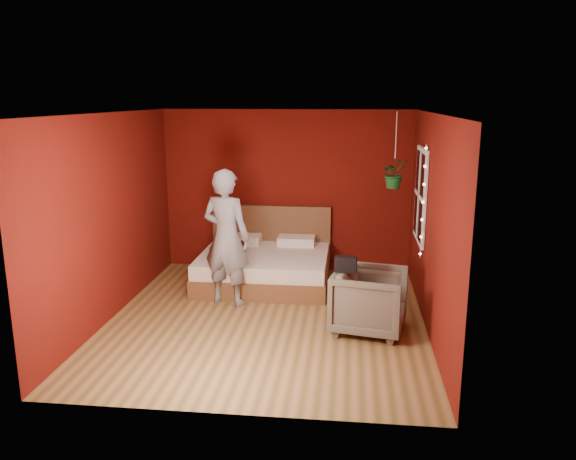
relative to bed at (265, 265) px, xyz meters
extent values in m
plane|color=olive|center=(0.24, -1.47, -0.28)|extent=(4.50, 4.50, 0.00)
cube|color=#620F0A|center=(0.24, 0.79, 1.02)|extent=(4.00, 0.02, 2.60)
cube|color=#620F0A|center=(0.24, -3.73, 1.02)|extent=(4.00, 0.02, 2.60)
cube|color=#620F0A|center=(-1.77, -1.47, 1.02)|extent=(0.02, 4.50, 2.60)
cube|color=#620F0A|center=(2.25, -1.47, 1.02)|extent=(0.02, 4.50, 2.60)
cube|color=white|center=(0.24, -1.47, 2.33)|extent=(4.00, 4.50, 0.02)
cube|color=white|center=(2.21, -0.57, 1.22)|extent=(0.04, 0.97, 1.27)
cube|color=black|center=(2.20, -0.57, 1.22)|extent=(0.02, 0.85, 1.15)
cube|color=white|center=(2.19, -0.57, 1.22)|extent=(0.03, 0.05, 1.15)
cube|color=white|center=(2.19, -0.57, 1.22)|extent=(0.03, 0.85, 0.05)
cylinder|color=silver|center=(2.18, -1.09, 1.22)|extent=(0.01, 0.01, 1.45)
sphere|color=#FFF2CC|center=(2.18, -1.09, 0.55)|extent=(0.04, 0.04, 0.04)
sphere|color=#FFF2CC|center=(2.18, -1.09, 0.77)|extent=(0.04, 0.04, 0.04)
sphere|color=#FFF2CC|center=(2.18, -1.09, 1.00)|extent=(0.04, 0.04, 0.04)
sphere|color=#FFF2CC|center=(2.18, -1.09, 1.22)|extent=(0.04, 0.04, 0.04)
sphere|color=#FFF2CC|center=(2.18, -1.09, 1.45)|extent=(0.04, 0.04, 0.04)
sphere|color=#FFF2CC|center=(2.18, -1.09, 1.67)|extent=(0.04, 0.04, 0.04)
sphere|color=#FFF2CC|center=(2.18, -1.09, 1.90)|extent=(0.04, 0.04, 0.04)
cube|color=brown|center=(0.00, -0.09, -0.14)|extent=(1.94, 1.65, 0.27)
cube|color=white|center=(0.00, -0.09, 0.10)|extent=(1.90, 1.61, 0.21)
cube|color=brown|center=(0.00, 0.69, 0.26)|extent=(1.94, 0.08, 1.07)
cube|color=white|center=(-0.44, 0.46, 0.27)|extent=(0.58, 0.37, 0.14)
cube|color=white|center=(0.44, 0.46, 0.27)|extent=(0.58, 0.37, 0.14)
imported|color=gray|center=(-0.38, -0.97, 0.66)|extent=(0.79, 0.63, 1.87)
imported|color=#6B6554|center=(1.54, -1.71, 0.11)|extent=(1.00, 0.98, 0.78)
cube|color=black|center=(1.24, -1.80, 0.59)|extent=(0.27, 0.16, 0.18)
cube|color=#311D10|center=(-0.53, -0.22, 0.29)|extent=(0.47, 0.47, 0.16)
cylinder|color=silver|center=(1.87, -0.36, 2.01)|extent=(0.01, 0.01, 0.63)
imported|color=#1A5D22|center=(1.87, -0.36, 1.48)|extent=(0.47, 0.45, 0.41)
camera|label=1|loc=(1.26, -8.17, 2.51)|focal=35.00mm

